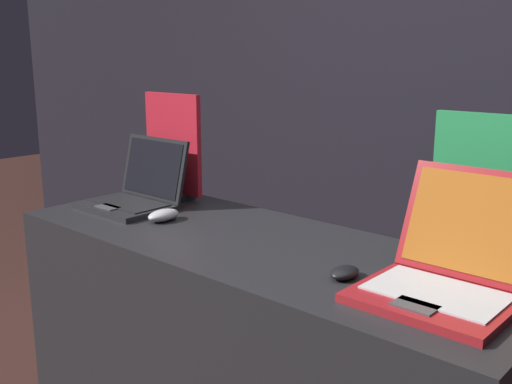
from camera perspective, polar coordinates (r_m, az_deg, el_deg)
name	(u,v)px	position (r m, az deg, el deg)	size (l,w,h in m)	color
wall_back	(473,62)	(2.99, 19.93, 11.53)	(8.00, 0.05, 2.80)	black
display_counter	(256,377)	(1.97, 0.01, -17.21)	(1.66, 0.60, 0.90)	black
laptop_front	(136,191)	(2.21, -11.34, 0.08)	(0.33, 0.29, 0.24)	black
mouse_front	(163,215)	(2.02, -8.80, -2.20)	(0.07, 0.12, 0.04)	#B2B2B7
promo_stand_front	(173,149)	(2.30, -7.89, 4.06)	(0.29, 0.07, 0.40)	black
laptop_back	(448,268)	(1.45, 17.82, -6.91)	(0.33, 0.38, 0.28)	maroon
mouse_back	(344,272)	(1.51, 8.42, -7.59)	(0.06, 0.09, 0.03)	black
promo_stand_back	(492,197)	(1.63, 21.58, -0.42)	(0.32, 0.07, 0.40)	black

